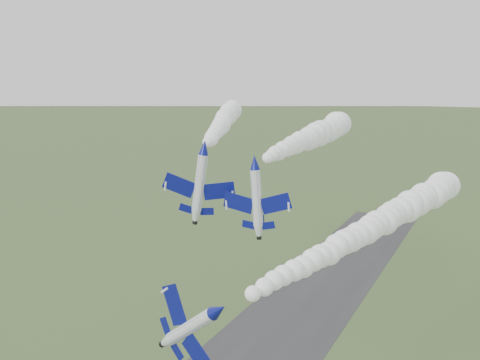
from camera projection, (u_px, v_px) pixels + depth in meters
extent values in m
cylinder|color=white|center=(219.00, 310.00, 54.39)|extent=(4.05, 8.51, 2.07)
cone|color=navy|center=(181.00, 328.00, 50.53)|extent=(2.54, 2.61, 2.07)
cone|color=white|center=(250.00, 295.00, 58.10)|extent=(2.44, 2.23, 2.07)
cylinder|color=black|center=(256.00, 292.00, 58.83)|extent=(1.16, 0.83, 1.05)
ellipsoid|color=black|center=(207.00, 315.00, 52.47)|extent=(2.04, 3.08, 1.38)
cube|color=navy|center=(210.00, 282.00, 55.77)|extent=(3.36, 2.99, 3.67)
cube|color=navy|center=(236.00, 335.00, 54.36)|extent=(3.36, 2.99, 3.67)
cube|color=navy|center=(238.00, 285.00, 57.83)|extent=(1.50, 1.36, 1.62)
cube|color=navy|center=(252.00, 311.00, 57.07)|extent=(1.50, 1.36, 1.62)
cube|color=navy|center=(251.00, 294.00, 56.47)|extent=(2.12, 1.97, 1.41)
cylinder|color=white|center=(204.00, 147.00, 83.85)|extent=(5.40, 8.97, 1.81)
cone|color=navy|center=(200.00, 153.00, 78.26)|extent=(2.63, 2.91, 1.81)
cone|color=white|center=(208.00, 143.00, 89.23)|extent=(2.45, 2.51, 1.81)
cylinder|color=black|center=(208.00, 142.00, 90.28)|extent=(1.10, 0.97, 0.92)
ellipsoid|color=black|center=(203.00, 146.00, 81.45)|extent=(2.39, 3.32, 1.21)
cube|color=navy|center=(185.00, 145.00, 84.76)|extent=(5.55, 4.39, 0.81)
cube|color=navy|center=(225.00, 151.00, 84.69)|extent=(5.55, 4.39, 0.81)
cube|color=navy|center=(197.00, 142.00, 88.30)|extent=(2.44, 1.97, 0.40)
cube|color=navy|center=(217.00, 145.00, 88.26)|extent=(2.44, 1.97, 0.40)
cube|color=navy|center=(208.00, 136.00, 87.75)|extent=(1.12, 1.75, 2.36)
cylinder|color=white|center=(255.00, 162.00, 79.77)|extent=(2.13, 8.61, 1.62)
cone|color=navy|center=(241.00, 168.00, 74.91)|extent=(1.75, 2.33, 1.62)
cone|color=white|center=(267.00, 158.00, 84.43)|extent=(1.73, 1.92, 1.62)
cylinder|color=black|center=(269.00, 157.00, 85.35)|extent=(0.86, 0.66, 0.82)
ellipsoid|color=black|center=(249.00, 161.00, 77.69)|extent=(1.26, 2.98, 1.08)
cube|color=navy|center=(238.00, 163.00, 81.74)|extent=(4.81, 2.71, 0.46)
cube|color=navy|center=(276.00, 163.00, 79.31)|extent=(4.81, 2.71, 0.46)
cube|color=navy|center=(255.00, 159.00, 84.26)|extent=(2.10, 1.24, 0.24)
cube|color=navy|center=(274.00, 158.00, 82.96)|extent=(2.10, 1.24, 0.24)
cube|color=navy|center=(264.00, 150.00, 83.17)|extent=(0.37, 1.64, 2.24)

